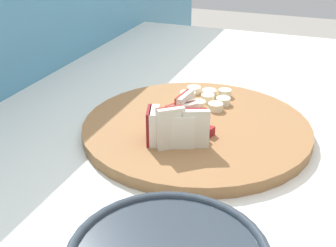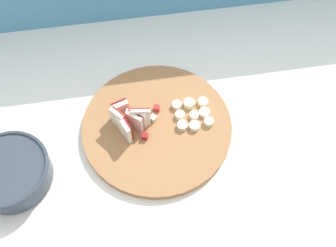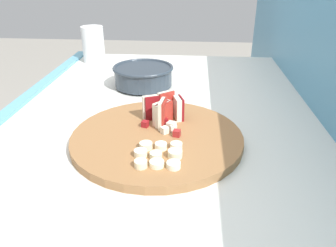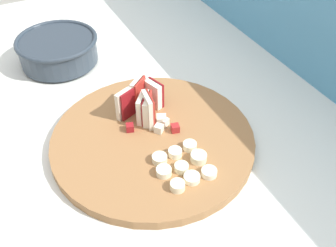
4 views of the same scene
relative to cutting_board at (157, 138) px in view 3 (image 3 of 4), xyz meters
The scene contains 7 objects.
tile_backsplash 0.49m from the cutting_board, 93.43° to the left, with size 2.40×0.04×1.26m, color #4C8EB2.
cutting_board is the anchor object (origin of this frame).
apple_wedge_fan 0.08m from the cutting_board, behind, with size 0.10×0.10×0.06m.
apple_dice_pile 0.04m from the cutting_board, 147.85° to the left, with size 0.07×0.09×0.02m.
banana_slice_rows 0.09m from the cutting_board, ahead, with size 0.09×0.09×0.01m.
ceramic_bowl 0.36m from the cutting_board, 166.71° to the right, with size 0.19×0.19×0.07m.
small_jar 0.69m from the cutting_board, 152.83° to the right, with size 0.08×0.08×0.13m, color white.
Camera 3 is at (0.65, 0.09, 1.24)m, focal length 35.20 mm.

